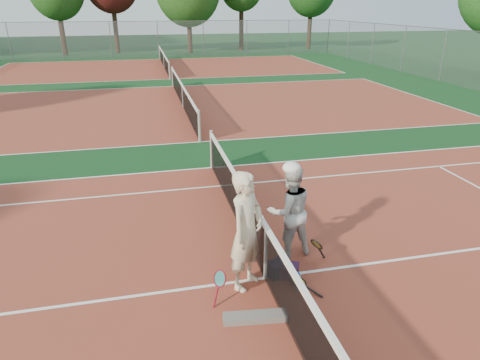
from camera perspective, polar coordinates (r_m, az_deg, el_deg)
The scene contains 17 objects.
ground at distance 7.50m, azimuth 3.35°, elevation -12.95°, with size 130.00×130.00×0.00m, color #0E3415.
court_main at distance 7.50m, azimuth 3.35°, elevation -12.93°, with size 23.77×10.97×0.01m, color maroon.
court_far_a at distance 19.92m, azimuth -7.59°, elevation 9.63°, with size 23.77×10.97×0.01m, color maroon.
court_far_b at distance 33.19m, azimuth -10.06°, elevation 14.55°, with size 23.77×10.97×0.01m, color maroon.
net_main at distance 7.22m, azimuth 3.45°, elevation -9.64°, with size 0.10×10.98×1.02m, color black, non-canonical shape.
net_far_a at distance 19.81m, azimuth -7.66°, elevation 11.06°, with size 0.10×10.98×1.02m, color black, non-canonical shape.
net_far_b at distance 33.13m, azimuth -10.12°, elevation 15.42°, with size 0.10×10.98×1.02m, color black, non-canonical shape.
fence_back at distance 40.00m, azimuth -10.87°, elevation 17.94°, with size 32.00×0.06×3.00m, color slate, non-canonical shape.
player_a at distance 6.82m, azimuth 0.88°, elevation -6.81°, with size 0.73×0.48×2.01m, color beige.
player_b at distance 7.79m, azimuth 6.62°, elevation -4.13°, with size 0.85×0.66×1.75m, color silver.
racket_red at distance 6.81m, azimuth -2.69°, elevation -14.09°, with size 0.23×0.27×0.58m, color maroon, non-canonical shape.
racket_black_held at distance 7.84m, azimuth 10.11°, elevation -9.34°, with size 0.37×0.27×0.51m, color black, non-canonical shape.
racket_spare at distance 7.32m, azimuth 7.78°, elevation -13.49°, with size 0.60×0.27×0.13m, color black, non-canonical shape.
sports_bag_navy at distance 7.51m, azimuth 5.08°, elevation -11.68°, with size 0.35×0.24×0.28m, color black.
sports_bag_purple at distance 7.47m, azimuth 6.49°, elevation -11.95°, with size 0.33×0.23×0.27m, color #28102C.
net_cover_canvas at distance 6.64m, azimuth 2.03°, elevation -17.82°, with size 0.95×0.22×0.10m, color #625C59.
water_bottle at distance 7.21m, azimuth 7.72°, elevation -13.34°, with size 0.09×0.09×0.30m, color #ABC0D8.
Camera 1 is at (-1.78, -5.86, 4.33)m, focal length 32.00 mm.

